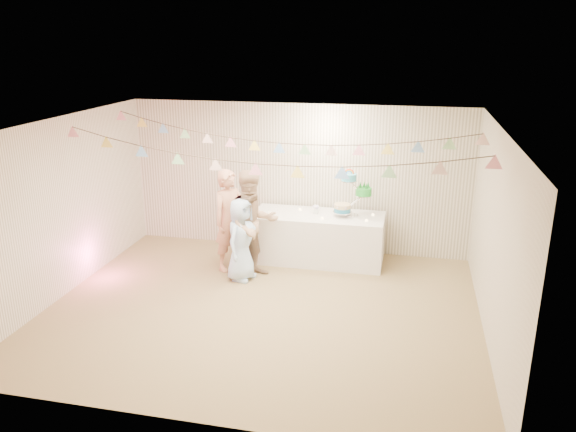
% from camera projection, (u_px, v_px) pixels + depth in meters
% --- Properties ---
extents(floor, '(6.00, 6.00, 0.00)m').
position_uv_depth(floor, '(262.00, 309.00, 7.94)').
color(floor, olive).
rests_on(floor, ground).
extents(ceiling, '(6.00, 6.00, 0.00)m').
position_uv_depth(ceiling, '(259.00, 126.00, 7.14)').
color(ceiling, white).
rests_on(ceiling, ground).
extents(back_wall, '(6.00, 6.00, 0.00)m').
position_uv_depth(back_wall, '(298.00, 178.00, 9.86)').
color(back_wall, silver).
rests_on(back_wall, ground).
extents(front_wall, '(6.00, 6.00, 0.00)m').
position_uv_depth(front_wall, '(191.00, 306.00, 5.22)').
color(front_wall, silver).
rests_on(front_wall, ground).
extents(left_wall, '(5.00, 5.00, 0.00)m').
position_uv_depth(left_wall, '(62.00, 208.00, 8.15)').
color(left_wall, silver).
rests_on(left_wall, ground).
extents(right_wall, '(5.00, 5.00, 0.00)m').
position_uv_depth(right_wall, '(495.00, 239.00, 6.92)').
color(right_wall, silver).
rests_on(right_wall, ground).
extents(table, '(2.20, 0.88, 0.82)m').
position_uv_depth(table, '(318.00, 238.00, 9.54)').
color(table, white).
rests_on(table, floor).
extents(cake_stand, '(0.67, 0.39, 0.75)m').
position_uv_depth(cake_stand, '(352.00, 199.00, 9.26)').
color(cake_stand, silver).
rests_on(cake_stand, table).
extents(cake_bottom, '(0.31, 0.31, 0.15)m').
position_uv_depth(cake_bottom, '(342.00, 216.00, 9.32)').
color(cake_bottom, teal).
rests_on(cake_bottom, cake_stand).
extents(cake_middle, '(0.27, 0.27, 0.22)m').
position_uv_depth(cake_middle, '(363.00, 199.00, 9.31)').
color(cake_middle, green).
rests_on(cake_middle, cake_stand).
extents(cake_top_tier, '(0.25, 0.25, 0.19)m').
position_uv_depth(cake_top_tier, '(349.00, 184.00, 9.16)').
color(cake_top_tier, '#3DABC2').
rests_on(cake_top_tier, cake_stand).
extents(platter, '(0.35, 0.35, 0.02)m').
position_uv_depth(platter, '(283.00, 217.00, 9.51)').
color(platter, white).
rests_on(platter, table).
extents(posy, '(0.13, 0.13, 0.15)m').
position_uv_depth(posy, '(316.00, 213.00, 9.47)').
color(posy, white).
rests_on(posy, table).
extents(person_adult_a, '(0.67, 0.73, 1.68)m').
position_uv_depth(person_adult_a, '(230.00, 220.00, 9.07)').
color(person_adult_a, tan).
rests_on(person_adult_a, floor).
extents(person_adult_b, '(1.08, 1.04, 1.75)m').
position_uv_depth(person_adult_b, '(253.00, 224.00, 8.77)').
color(person_adult_b, tan).
rests_on(person_adult_b, floor).
extents(person_child, '(0.58, 0.74, 1.32)m').
position_uv_depth(person_child, '(241.00, 239.00, 8.74)').
color(person_child, '#B4D6FF').
rests_on(person_child, floor).
extents(bunting_back, '(5.60, 1.10, 0.40)m').
position_uv_depth(bunting_back, '(279.00, 131.00, 8.24)').
color(bunting_back, pink).
rests_on(bunting_back, ceiling).
extents(bunting_front, '(5.60, 0.90, 0.36)m').
position_uv_depth(bunting_front, '(255.00, 150.00, 7.04)').
color(bunting_front, '#72A5E5').
rests_on(bunting_front, ceiling).
extents(tealight_0, '(0.04, 0.04, 0.03)m').
position_uv_depth(tealight_0, '(270.00, 213.00, 9.44)').
color(tealight_0, '#FFD88C').
rests_on(tealight_0, table).
extents(tealight_1, '(0.04, 0.04, 0.03)m').
position_uv_depth(tealight_1, '(300.00, 209.00, 9.65)').
color(tealight_1, '#FFD88C').
rests_on(tealight_1, table).
extents(tealight_2, '(0.04, 0.04, 0.03)m').
position_uv_depth(tealight_2, '(322.00, 218.00, 9.19)').
color(tealight_2, '#FFD88C').
rests_on(tealight_2, table).
extents(tealight_3, '(0.04, 0.04, 0.03)m').
position_uv_depth(tealight_3, '(341.00, 211.00, 9.54)').
color(tealight_3, '#FFD88C').
rests_on(tealight_3, table).
extents(tealight_4, '(0.04, 0.04, 0.03)m').
position_uv_depth(tealight_4, '(367.00, 220.00, 9.08)').
color(tealight_4, '#FFD88C').
rests_on(tealight_4, table).
extents(tealight_5, '(0.04, 0.04, 0.03)m').
position_uv_depth(tealight_5, '(373.00, 215.00, 9.37)').
color(tealight_5, '#FFD88C').
rests_on(tealight_5, table).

